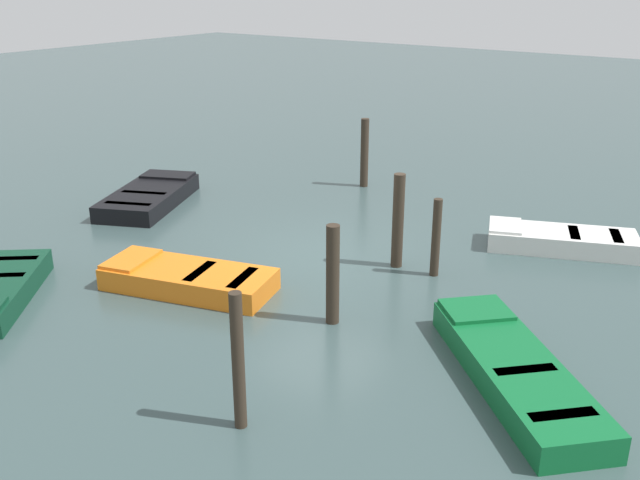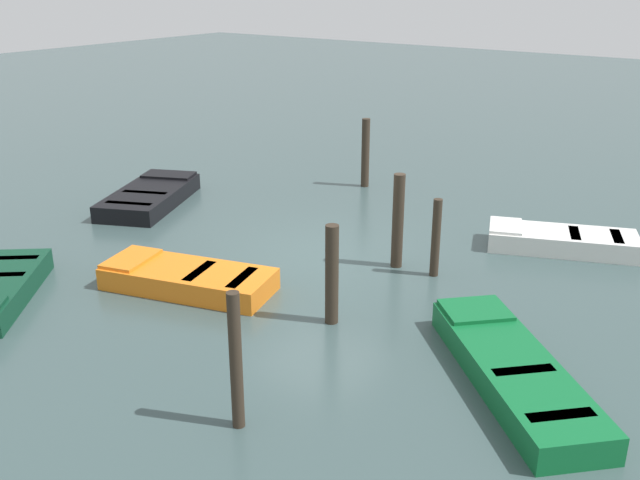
# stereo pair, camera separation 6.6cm
# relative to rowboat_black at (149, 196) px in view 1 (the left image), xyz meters

# --- Properties ---
(ground_plane) EXTENTS (80.00, 80.00, 0.00)m
(ground_plane) POSITION_rel_rowboat_black_xyz_m (5.41, -0.34, -0.22)
(ground_plane) COLOR #384C4C
(rowboat_black) EXTENTS (2.63, 3.52, 0.46)m
(rowboat_black) POSITION_rel_rowboat_black_xyz_m (0.00, 0.00, 0.00)
(rowboat_black) COLOR black
(rowboat_black) RESTS_ON ground_plane
(rowboat_white) EXTENTS (3.17, 2.11, 0.46)m
(rowboat_white) POSITION_rel_rowboat_black_xyz_m (9.28, 2.85, 0.00)
(rowboat_white) COLOR silver
(rowboat_white) RESTS_ON ground_plane
(rowboat_orange) EXTENTS (3.30, 2.00, 0.46)m
(rowboat_orange) POSITION_rel_rowboat_black_xyz_m (4.37, -3.03, 0.00)
(rowboat_orange) COLOR orange
(rowboat_orange) RESTS_ON ground_plane
(rowboat_green) EXTENTS (3.49, 3.49, 0.46)m
(rowboat_green) POSITION_rel_rowboat_black_xyz_m (10.37, -2.64, -0.00)
(rowboat_green) COLOR #0F602D
(rowboat_green) RESTS_ON ground_plane
(mooring_piling_far_right) EXTENTS (0.22, 0.22, 1.87)m
(mooring_piling_far_right) POSITION_rel_rowboat_black_xyz_m (6.94, 0.11, 0.72)
(mooring_piling_far_right) COLOR #33281E
(mooring_piling_far_right) RESTS_ON ground_plane
(mooring_piling_near_right) EXTENTS (0.22, 0.22, 1.70)m
(mooring_piling_near_right) POSITION_rel_rowboat_black_xyz_m (7.25, -2.59, 0.63)
(mooring_piling_near_right) COLOR #33281E
(mooring_piling_near_right) RESTS_ON ground_plane
(mooring_piling_far_left) EXTENTS (0.16, 0.16, 1.88)m
(mooring_piling_far_left) POSITION_rel_rowboat_black_xyz_m (7.91, -5.63, 0.72)
(mooring_piling_far_left) COLOR #33281E
(mooring_piling_far_left) RESTS_ON ground_plane
(mooring_piling_mid_left) EXTENTS (0.17, 0.17, 1.52)m
(mooring_piling_mid_left) POSITION_rel_rowboat_black_xyz_m (7.74, 0.13, 0.54)
(mooring_piling_mid_left) COLOR #33281E
(mooring_piling_mid_left) RESTS_ON ground_plane
(mooring_piling_mid_right) EXTENTS (0.21, 0.21, 1.83)m
(mooring_piling_mid_right) POSITION_rel_rowboat_black_xyz_m (3.49, 4.44, 0.70)
(mooring_piling_mid_right) COLOR #33281E
(mooring_piling_mid_right) RESTS_ON ground_plane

